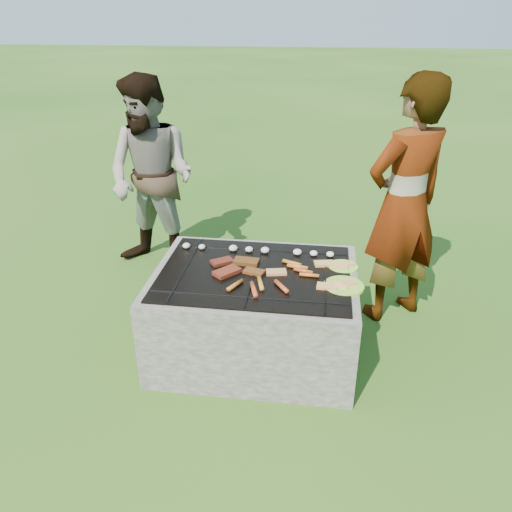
# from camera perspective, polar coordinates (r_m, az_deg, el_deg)

# --- Properties ---
(lawn) EXTENTS (60.00, 60.00, 0.00)m
(lawn) POSITION_cam_1_polar(r_m,az_deg,el_deg) (3.52, -0.11, -10.62)
(lawn) COLOR #224C13
(lawn) RESTS_ON ground
(fire_pit) EXTENTS (1.30, 1.00, 0.62)m
(fire_pit) POSITION_cam_1_polar(r_m,az_deg,el_deg) (3.36, -0.12, -6.78)
(fire_pit) COLOR #AAA297
(fire_pit) RESTS_ON ground
(mushrooms) EXTENTS (1.05, 0.06, 0.04)m
(mushrooms) POSITION_cam_1_polar(r_m,az_deg,el_deg) (3.43, 0.38, 0.70)
(mushrooms) COLOR beige
(mushrooms) RESTS_ON fire_pit
(pork_slabs) EXTENTS (0.38, 0.31, 0.02)m
(pork_slabs) POSITION_cam_1_polar(r_m,az_deg,el_deg) (3.23, -2.29, -1.20)
(pork_slabs) COLOR maroon
(pork_slabs) RESTS_ON fire_pit
(sausages) EXTENTS (0.55, 0.50, 0.03)m
(sausages) POSITION_cam_1_polar(r_m,az_deg,el_deg) (3.08, 2.18, -2.65)
(sausages) COLOR orange
(sausages) RESTS_ON fire_pit
(bread_on_grate) EXTENTS (0.45, 0.39, 0.02)m
(bread_on_grate) POSITION_cam_1_polar(r_m,az_deg,el_deg) (3.17, 5.96, -1.96)
(bread_on_grate) COLOR tan
(bread_on_grate) RESTS_ON fire_pit
(plate_far) EXTENTS (0.24, 0.24, 0.03)m
(plate_far) POSITION_cam_1_polar(r_m,az_deg,el_deg) (3.31, 9.92, -1.16)
(plate_far) COLOR #CFFF3C
(plate_far) RESTS_ON fire_pit
(plate_near) EXTENTS (0.25, 0.25, 0.03)m
(plate_near) POSITION_cam_1_polar(r_m,az_deg,el_deg) (3.08, 10.02, -3.39)
(plate_near) COLOR #E1F43A
(plate_near) RESTS_ON fire_pit
(cook) EXTENTS (0.78, 0.71, 1.78)m
(cook) POSITION_cam_1_polar(r_m,az_deg,el_deg) (3.66, 16.59, 5.66)
(cook) COLOR gray
(cook) RESTS_ON ground
(bystander) EXTENTS (0.97, 0.85, 1.68)m
(bystander) POSITION_cam_1_polar(r_m,az_deg,el_deg) (4.36, -11.82, 8.77)
(bystander) COLOR #A7958B
(bystander) RESTS_ON ground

